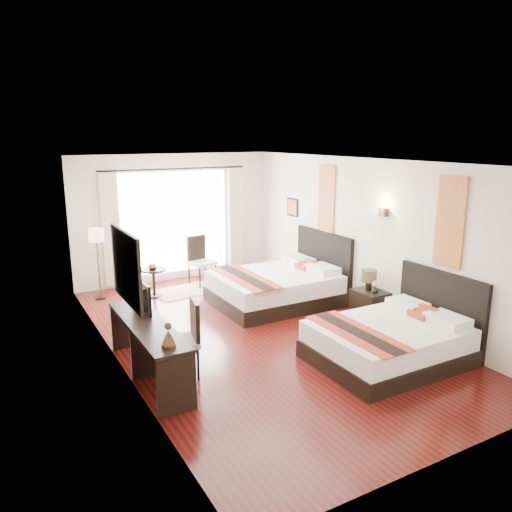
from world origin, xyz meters
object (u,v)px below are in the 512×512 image
side_table (154,283)px  nightstand (370,306)px  table_lamp (369,278)px  console_desk (148,350)px  bed_near (392,340)px  vase (375,293)px  desk_chair (182,353)px  floor_lamp (96,240)px  television (136,296)px  bed_far (279,286)px  window_chair (202,270)px  fruit_bowl (153,268)px

side_table → nightstand: bearing=-48.3°
table_lamp → nightstand: bearing=-81.0°
console_desk → side_table: bearing=71.0°
bed_near → vase: size_ratio=18.07×
bed_near → desk_chair: bearing=160.2°
bed_near → floor_lamp: (-3.07, 4.93, 0.88)m
television → side_table: (1.12, 2.75, -0.69)m
nightstand → vase: vase is taller
table_lamp → floor_lamp: size_ratio=0.30×
bed_far → nightstand: bed_far is taller
console_desk → television: bearing=87.9°
side_table → window_chair: size_ratio=0.54×
desk_chair → table_lamp: bearing=-162.1°
bed_near → desk_chair: bed_near is taller
bed_far → vase: size_ratio=19.64×
bed_far → table_lamp: (0.84, -1.59, 0.45)m
nightstand → television: 4.06m
bed_far → vase: bearing=-65.1°
bed_far → window_chair: bearing=113.8°
vase → television: 4.01m
vase → side_table: (-2.83, 3.34, -0.27)m
television → fruit_bowl: size_ratio=4.03×
side_table → floor_lamp: bearing=158.1°
table_lamp → window_chair: size_ratio=0.40×
floor_lamp → vase: bearing=-44.4°
vase → floor_lamp: size_ratio=0.08×
nightstand → fruit_bowl: 4.30m
side_table → fruit_bowl: size_ratio=3.02×
fruit_bowl → table_lamp: bearing=-47.5°
bed_near → nightstand: bed_near is taller
fruit_bowl → nightstand: bearing=-47.9°
floor_lamp → side_table: bearing=-21.9°
nightstand → floor_lamp: (-3.84, 3.59, 0.92)m
window_chair → bed_far: bearing=12.8°
bed_far → desk_chair: size_ratio=2.19×
television → nightstand: bearing=-97.7°
table_lamp → desk_chair: (-3.59, -0.36, -0.46)m
side_table → window_chair: 1.22m
vase → desk_chair: 3.58m
bed_far → television: size_ratio=3.02×
bed_far → fruit_bowl: 2.56m
bed_far → nightstand: bearing=-62.5°
bed_far → table_lamp: bed_far is taller
bed_near → desk_chair: size_ratio=2.01×
console_desk → floor_lamp: floor_lamp is taller
bed_near → side_table: size_ratio=3.70×
nightstand → side_table: side_table is taller
nightstand → vase: bearing=-101.4°
bed_far → desk_chair: 3.37m
console_desk → window_chair: size_ratio=2.08×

